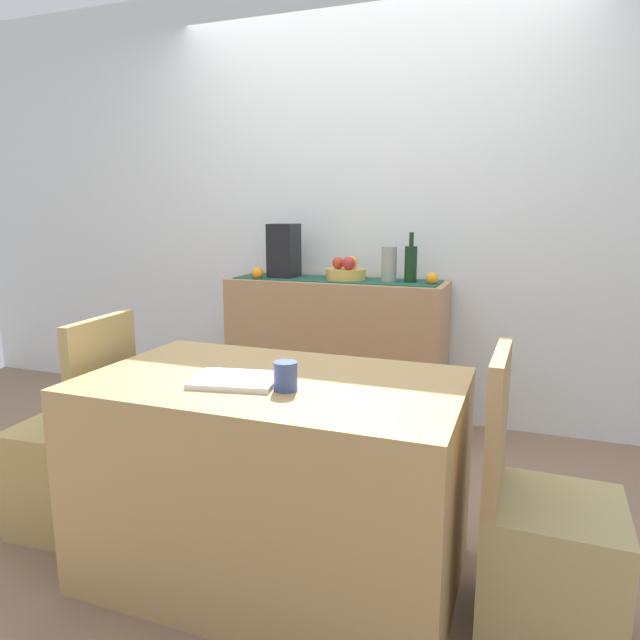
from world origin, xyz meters
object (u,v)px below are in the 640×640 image
(open_book, at_px, (236,380))
(sideboard_console, at_px, (336,352))
(chair_by_corner, at_px, (545,557))
(wine_bottle, at_px, (411,264))
(chair_near_window, at_px, (76,466))
(coffee_maker, at_px, (284,251))
(ceramic_vase, at_px, (389,264))
(coffee_cup, at_px, (285,376))
(dining_table, at_px, (274,478))
(fruit_bowl, at_px, (346,274))

(open_book, bearing_deg, sideboard_console, 86.18)
(open_book, bearing_deg, chair_by_corner, -5.29)
(wine_bottle, height_order, chair_by_corner, wine_bottle)
(wine_bottle, relative_size, chair_near_window, 0.32)
(coffee_maker, relative_size, ceramic_vase, 1.59)
(wine_bottle, xyz_separation_m, coffee_maker, (-0.79, 0.00, 0.05))
(open_book, bearing_deg, ceramic_vase, 74.69)
(coffee_maker, relative_size, open_book, 1.19)
(coffee_maker, bearing_deg, open_book, -71.74)
(wine_bottle, relative_size, coffee_cup, 3.08)
(coffee_maker, bearing_deg, wine_bottle, 0.00)
(open_book, xyz_separation_m, chair_by_corner, (1.00, 0.09, -0.48))
(sideboard_console, height_order, coffee_maker, coffee_maker)
(wine_bottle, distance_m, open_book, 1.65)
(sideboard_console, height_order, coffee_cup, sideboard_console)
(ceramic_vase, distance_m, open_book, 1.63)
(ceramic_vase, distance_m, chair_near_window, 1.93)
(coffee_maker, bearing_deg, chair_near_window, -100.66)
(open_book, bearing_deg, coffee_cup, -16.01)
(wine_bottle, height_order, chair_near_window, wine_bottle)
(coffee_maker, bearing_deg, dining_table, -67.62)
(sideboard_console, bearing_deg, dining_table, -79.47)
(chair_by_corner, bearing_deg, wine_bottle, 116.06)
(fruit_bowl, xyz_separation_m, open_book, (0.13, -1.61, -0.19))
(fruit_bowl, height_order, open_book, fruit_bowl)
(sideboard_console, relative_size, fruit_bowl, 5.51)
(ceramic_vase, xyz_separation_m, coffee_cup, (0.05, -1.62, -0.22))
(dining_table, distance_m, chair_by_corner, 0.91)
(wine_bottle, bearing_deg, sideboard_console, 180.00)
(dining_table, xyz_separation_m, chair_near_window, (-0.91, 0.00, -0.10))
(dining_table, relative_size, open_book, 4.61)
(coffee_maker, xyz_separation_m, chair_near_window, (-0.28, -1.51, -0.80))
(open_book, xyz_separation_m, chair_near_window, (-0.81, 0.09, -0.48))
(sideboard_console, height_order, dining_table, sideboard_console)
(sideboard_console, relative_size, wine_bottle, 4.55)
(fruit_bowl, relative_size, chair_near_window, 0.27)
(fruit_bowl, bearing_deg, sideboard_console, 180.00)
(sideboard_console, bearing_deg, chair_near_window, -112.51)
(dining_table, height_order, chair_by_corner, chair_by_corner)
(dining_table, distance_m, open_book, 0.40)
(fruit_bowl, height_order, ceramic_vase, ceramic_vase)
(fruit_bowl, distance_m, ceramic_vase, 0.27)
(sideboard_console, height_order, open_book, sideboard_console)
(coffee_cup, bearing_deg, wine_bottle, 87.47)
(coffee_cup, bearing_deg, sideboard_console, 103.10)
(open_book, height_order, coffee_cup, coffee_cup)
(wine_bottle, distance_m, chair_by_corner, 1.84)
(coffee_maker, height_order, open_book, coffee_maker)
(chair_near_window, height_order, chair_by_corner, same)
(dining_table, height_order, coffee_cup, coffee_cup)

